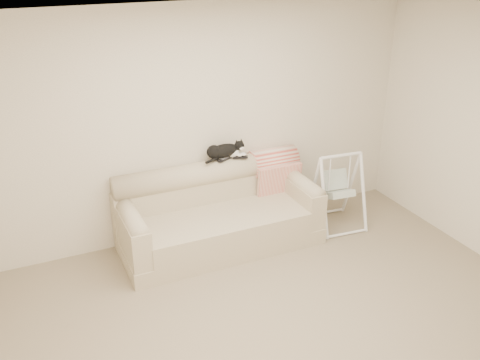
{
  "coord_description": "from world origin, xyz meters",
  "views": [
    {
      "loc": [
        -1.96,
        -3.27,
        3.17
      ],
      "look_at": [
        0.11,
        1.27,
        0.9
      ],
      "focal_mm": 40.0,
      "sensor_mm": 36.0,
      "label": 1
    }
  ],
  "objects_px": {
    "sofa": "(218,215)",
    "remote_a": "(225,159)",
    "baby_swing": "(338,190)",
    "tuxedo_cat": "(224,151)",
    "remote_b": "(240,157)"
  },
  "relations": [
    {
      "from": "sofa",
      "to": "remote_a",
      "type": "relative_size",
      "value": 11.87
    },
    {
      "from": "remote_a",
      "to": "baby_swing",
      "type": "relative_size",
      "value": 0.2
    },
    {
      "from": "baby_swing",
      "to": "sofa",
      "type": "bearing_deg",
      "value": 172.21
    },
    {
      "from": "sofa",
      "to": "baby_swing",
      "type": "relative_size",
      "value": 2.39
    },
    {
      "from": "tuxedo_cat",
      "to": "sofa",
      "type": "bearing_deg",
      "value": -128.16
    },
    {
      "from": "remote_b",
      "to": "tuxedo_cat",
      "type": "distance_m",
      "value": 0.2
    },
    {
      "from": "remote_b",
      "to": "tuxedo_cat",
      "type": "relative_size",
      "value": 0.34
    },
    {
      "from": "sofa",
      "to": "baby_swing",
      "type": "xyz_separation_m",
      "value": [
        1.45,
        -0.2,
        0.11
      ]
    },
    {
      "from": "remote_a",
      "to": "baby_swing",
      "type": "xyz_separation_m",
      "value": [
        1.27,
        -0.42,
        -0.45
      ]
    },
    {
      "from": "remote_b",
      "to": "tuxedo_cat",
      "type": "xyz_separation_m",
      "value": [
        -0.17,
        0.05,
        0.09
      ]
    },
    {
      "from": "sofa",
      "to": "remote_b",
      "type": "relative_size",
      "value": 12.46
    },
    {
      "from": "sofa",
      "to": "tuxedo_cat",
      "type": "bearing_deg",
      "value": 51.84
    },
    {
      "from": "sofa",
      "to": "tuxedo_cat",
      "type": "height_order",
      "value": "tuxedo_cat"
    },
    {
      "from": "sofa",
      "to": "baby_swing",
      "type": "bearing_deg",
      "value": -7.79
    },
    {
      "from": "remote_a",
      "to": "tuxedo_cat",
      "type": "xyz_separation_m",
      "value": [
        0.01,
        0.03,
        0.09
      ]
    }
  ]
}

